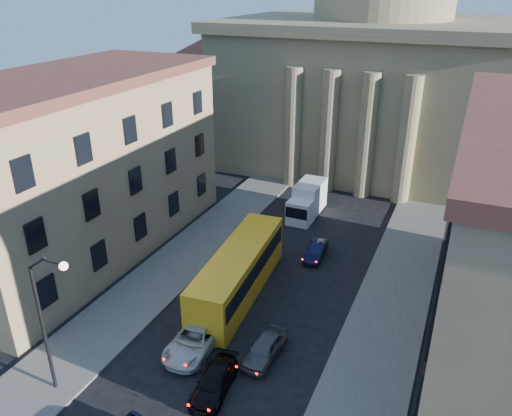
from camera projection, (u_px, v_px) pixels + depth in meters
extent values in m
cube|color=#54524D|center=(145.00, 291.00, 36.89)|extent=(5.00, 60.00, 0.15)
cube|color=#54524D|center=(375.00, 354.00, 30.69)|extent=(5.00, 60.00, 0.15)
cube|color=#756848|center=(374.00, 96.00, 62.18)|extent=(34.00, 26.00, 16.00)
cube|color=#756848|center=(382.00, 24.00, 58.69)|extent=(35.50, 27.50, 1.20)
cube|color=#756848|center=(218.00, 104.00, 69.21)|extent=(13.00, 13.00, 11.00)
cone|color=#562E25|center=(217.00, 47.00, 66.10)|extent=(26.02, 26.02, 4.00)
cylinder|color=#756848|center=(293.00, 128.00, 53.99)|extent=(1.80, 1.80, 13.00)
cylinder|color=#756848|center=(329.00, 132.00, 52.53)|extent=(1.80, 1.80, 13.00)
cylinder|color=#756848|center=(367.00, 136.00, 51.07)|extent=(1.80, 1.80, 13.00)
cylinder|color=#756848|center=(407.00, 141.00, 49.61)|extent=(1.80, 1.80, 13.00)
cube|color=#9A845A|center=(79.00, 171.00, 40.45)|extent=(11.00, 26.00, 14.00)
cube|color=#562E25|center=(64.00, 79.00, 37.43)|extent=(11.60, 26.60, 0.80)
cylinder|color=black|center=(44.00, 331.00, 26.56)|extent=(0.20, 0.20, 8.00)
cylinder|color=black|center=(37.00, 263.00, 24.56)|extent=(1.30, 0.12, 0.96)
cylinder|color=black|center=(51.00, 262.00, 24.07)|extent=(1.30, 0.12, 0.12)
sphere|color=white|center=(63.00, 266.00, 23.81)|extent=(0.44, 0.44, 0.44)
imported|color=beige|center=(196.00, 338.00, 31.02)|extent=(2.85, 5.63, 1.53)
imported|color=black|center=(214.00, 382.00, 27.81)|extent=(2.20, 4.45, 1.24)
imported|color=#47484C|center=(265.00, 348.00, 30.26)|extent=(1.81, 4.14, 1.39)
imported|color=black|center=(316.00, 251.00, 41.34)|extent=(1.49, 3.80, 1.23)
cube|color=gold|center=(239.00, 272.00, 36.13)|extent=(3.84, 12.75, 3.54)
cube|color=black|center=(239.00, 266.00, 35.89)|extent=(3.85, 12.07, 1.26)
cylinder|color=black|center=(198.00, 319.00, 33.04)|extent=(0.43, 1.17, 1.14)
cylinder|color=black|center=(230.00, 327.00, 32.36)|extent=(0.43, 1.17, 1.14)
cylinder|color=black|center=(246.00, 254.00, 40.89)|extent=(0.43, 1.17, 1.14)
cylinder|color=black|center=(272.00, 259.00, 40.21)|extent=(0.43, 1.17, 1.14)
cube|color=silver|center=(300.00, 212.00, 47.12)|extent=(2.26, 2.35, 2.31)
cube|color=black|center=(296.00, 213.00, 46.08)|extent=(2.12, 0.16, 1.06)
cube|color=silver|center=(310.00, 197.00, 49.04)|extent=(2.39, 4.09, 2.98)
cylinder|color=black|center=(289.00, 218.00, 47.46)|extent=(0.29, 0.87, 0.87)
cylinder|color=black|center=(308.00, 222.00, 46.73)|extent=(0.29, 0.87, 0.87)
cylinder|color=black|center=(303.00, 203.00, 50.65)|extent=(0.29, 0.87, 0.87)
cylinder|color=black|center=(321.00, 207.00, 49.91)|extent=(0.29, 0.87, 0.87)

